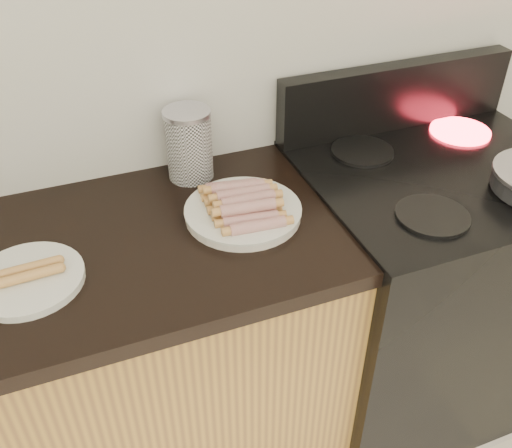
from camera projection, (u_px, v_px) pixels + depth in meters
name	position (u px, v px, depth m)	size (l,w,h in m)	color
wall_back	(121.00, 25.00, 1.35)	(4.00, 0.04, 2.60)	silver
stove	(419.00, 291.00, 1.83)	(0.76, 0.65, 0.91)	black
stove_panel	(396.00, 96.00, 1.72)	(0.76, 0.06, 0.20)	black
burner_near_left	(432.00, 216.00, 1.38)	(0.18, 0.18, 0.01)	black
burner_far_left	(362.00, 151.00, 1.64)	(0.18, 0.18, 0.01)	black
burner_far_right	(460.00, 131.00, 1.74)	(0.18, 0.18, 0.01)	#FF1E2D
main_plate	(243.00, 213.00, 1.40)	(0.29, 0.29, 0.02)	white
side_plate	(28.00, 280.00, 1.21)	(0.24, 0.24, 0.02)	silver
hotdog_pile	(243.00, 202.00, 1.38)	(0.13, 0.23, 0.05)	maroon
plain_sausages	(25.00, 273.00, 1.20)	(0.14, 0.06, 0.02)	#C76745
canister	(189.00, 144.00, 1.50)	(0.13, 0.13, 0.19)	silver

